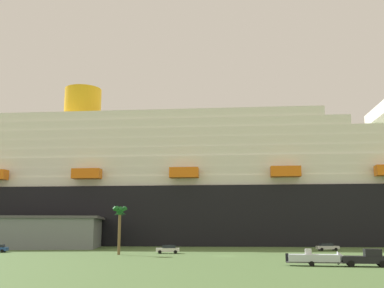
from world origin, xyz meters
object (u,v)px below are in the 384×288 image
object	(u,v)px
pickup_truck	(367,258)
cruise_ship	(192,192)
parked_car_white_van	(168,249)
parked_car_silver_sedan	(327,247)
palm_tree	(120,215)
small_boat_on_trailer	(319,258)

from	to	relation	value
pickup_truck	cruise_ship	bearing A→B (deg)	104.13
cruise_ship	parked_car_white_van	distance (m)	54.02
parked_car_silver_sedan	parked_car_white_van	size ratio (longest dim) A/B	1.04
palm_tree	pickup_truck	bearing A→B (deg)	-38.00
small_boat_on_trailer	parked_car_silver_sedan	xyz separation A→B (m)	(13.83, 41.82, -0.12)
parked_car_white_van	pickup_truck	bearing A→B (deg)	-50.56
pickup_truck	small_boat_on_trailer	distance (m)	5.88
pickup_truck	small_boat_on_trailer	world-z (taller)	pickup_truck
cruise_ship	parked_car_white_van	bearing A→B (deg)	-95.91
pickup_truck	parked_car_white_van	xyz separation A→B (m)	(-26.41, 32.10, -0.21)
pickup_truck	parked_car_white_van	world-z (taller)	pickup_truck
cruise_ship	palm_tree	world-z (taller)	cruise_ship
small_boat_on_trailer	palm_tree	size ratio (longest dim) A/B	0.99
palm_tree	parked_car_silver_sedan	bearing A→B (deg)	19.46
parked_car_silver_sedan	parked_car_white_van	distance (m)	36.15
parked_car_white_van	parked_car_silver_sedan	bearing A→B (deg)	17.50
cruise_ship	small_boat_on_trailer	world-z (taller)	cruise_ship
palm_tree	parked_car_white_van	xyz separation A→B (m)	(8.95, 4.47, -6.42)
small_boat_on_trailer	parked_car_silver_sedan	size ratio (longest dim) A/B	1.85
parked_car_white_van	palm_tree	bearing A→B (deg)	-153.45
small_boat_on_trailer	parked_car_silver_sedan	distance (m)	44.05
parked_car_white_van	small_boat_on_trailer	bearing A→B (deg)	-56.29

